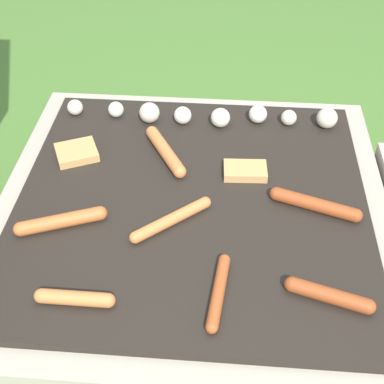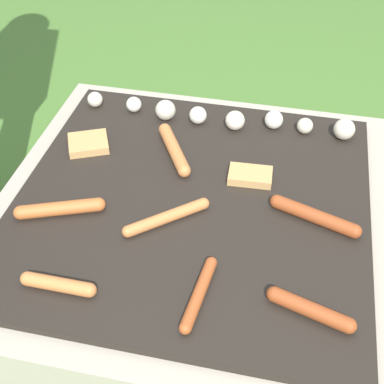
{
  "view_description": "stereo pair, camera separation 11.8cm",
  "coord_description": "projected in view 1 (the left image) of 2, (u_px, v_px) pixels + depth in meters",
  "views": [
    {
      "loc": [
        0.07,
        -0.88,
        1.23
      ],
      "look_at": [
        0.0,
        0.0,
        0.43
      ],
      "focal_mm": 50.0,
      "sensor_mm": 36.0,
      "label": 1
    },
    {
      "loc": [
        0.19,
        -0.86,
        1.23
      ],
      "look_at": [
        0.0,
        0.0,
        0.43
      ],
      "focal_mm": 50.0,
      "sensor_mm": 36.0,
      "label": 2
    }
  ],
  "objects": [
    {
      "name": "ground_plane",
      "position": [
        192.0,
        308.0,
        1.48
      ],
      "size": [
        14.0,
        14.0,
        0.0
      ],
      "primitive_type": "plane",
      "color": "#47702D"
    },
    {
      "name": "grill",
      "position": [
        192.0,
        260.0,
        1.34
      ],
      "size": [
        0.89,
        0.89,
        0.41
      ],
      "color": "#A89E8C",
      "rests_on": "ground_plane"
    },
    {
      "name": "sausage_back_left",
      "position": [
        171.0,
        219.0,
        1.13
      ],
      "size": [
        0.16,
        0.14,
        0.03
      ],
      "color": "#C6753D",
      "rests_on": "grill"
    },
    {
      "name": "sausage_front_right",
      "position": [
        165.0,
        151.0,
        1.3
      ],
      "size": [
        0.12,
        0.18,
        0.03
      ],
      "color": "#C6753D",
      "rests_on": "grill"
    },
    {
      "name": "sausage_back_right",
      "position": [
        315.0,
        204.0,
        1.16
      ],
      "size": [
        0.2,
        0.09,
        0.03
      ],
      "color": "#93421E",
      "rests_on": "grill"
    },
    {
      "name": "sausage_front_center",
      "position": [
        61.0,
        221.0,
        1.12
      ],
      "size": [
        0.19,
        0.09,
        0.03
      ],
      "color": "#B7602D",
      "rests_on": "grill"
    },
    {
      "name": "sausage_mid_right",
      "position": [
        218.0,
        292.0,
        0.99
      ],
      "size": [
        0.04,
        0.18,
        0.02
      ],
      "color": "#A34C23",
      "rests_on": "grill"
    },
    {
      "name": "sausage_front_left",
      "position": [
        329.0,
        295.0,
        0.98
      ],
      "size": [
        0.16,
        0.07,
        0.03
      ],
      "color": "#93421E",
      "rests_on": "grill"
    },
    {
      "name": "sausage_back_center",
      "position": [
        75.0,
        298.0,
        0.98
      ],
      "size": [
        0.15,
        0.03,
        0.03
      ],
      "color": "#C6753D",
      "rests_on": "grill"
    },
    {
      "name": "bread_slice_right",
      "position": [
        77.0,
        152.0,
        1.31
      ],
      "size": [
        0.12,
        0.12,
        0.02
      ],
      "color": "tan",
      "rests_on": "grill"
    },
    {
      "name": "bread_slice_left",
      "position": [
        245.0,
        171.0,
        1.25
      ],
      "size": [
        0.1,
        0.07,
        0.02
      ],
      "color": "tan",
      "rests_on": "grill"
    },
    {
      "name": "mushroom_row",
      "position": [
        211.0,
        115.0,
        1.4
      ],
      "size": [
        0.72,
        0.08,
        0.05
      ],
      "color": "beige",
      "rests_on": "grill"
    }
  ]
}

